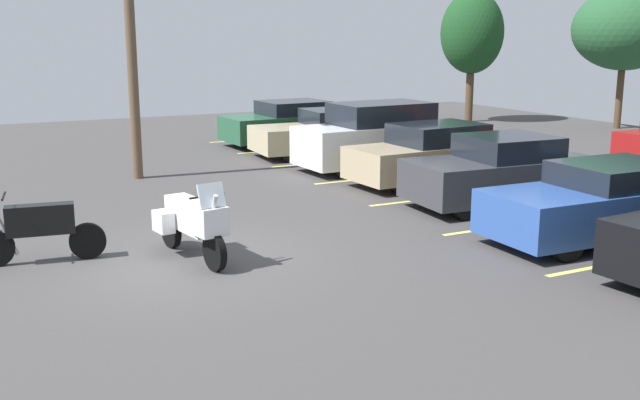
{
  "coord_description": "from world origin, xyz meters",
  "views": [
    {
      "loc": [
        11.79,
        -3.53,
        3.77
      ],
      "look_at": [
        1.11,
        1.89,
        1.07
      ],
      "focal_mm": 41.96,
      "sensor_mm": 36.0,
      "label": 1
    }
  ],
  "objects_px": {
    "car_tan": "(434,154)",
    "car_charcoal": "(502,172)",
    "motorcycle_touring": "(193,221)",
    "car_champagne": "(332,132)",
    "car_blue": "(606,202)",
    "motorcycle_second": "(40,228)",
    "utility_pole": "(130,19)",
    "car_green": "(291,123)",
    "car_white": "(378,136)"
  },
  "relations": [
    {
      "from": "motorcycle_touring",
      "to": "car_champagne",
      "type": "xyz_separation_m",
      "value": [
        -8.82,
        7.28,
        0.02
      ]
    },
    {
      "from": "car_green",
      "to": "car_charcoal",
      "type": "distance_m",
      "value": 10.62
    },
    {
      "from": "motorcycle_touring",
      "to": "car_green",
      "type": "height_order",
      "value": "car_green"
    },
    {
      "from": "car_blue",
      "to": "car_champagne",
      "type": "bearing_deg",
      "value": 179.64
    },
    {
      "from": "car_tan",
      "to": "motorcycle_touring",
      "type": "bearing_deg",
      "value": -64.11
    },
    {
      "from": "motorcycle_touring",
      "to": "car_champagne",
      "type": "distance_m",
      "value": 11.44
    },
    {
      "from": "car_white",
      "to": "utility_pole",
      "type": "bearing_deg",
      "value": -104.06
    },
    {
      "from": "motorcycle_second",
      "to": "utility_pole",
      "type": "bearing_deg",
      "value": 154.27
    },
    {
      "from": "car_charcoal",
      "to": "car_blue",
      "type": "distance_m",
      "value": 3.03
    },
    {
      "from": "car_tan",
      "to": "car_charcoal",
      "type": "distance_m",
      "value": 2.8
    },
    {
      "from": "utility_pole",
      "to": "car_green",
      "type": "bearing_deg",
      "value": 121.32
    },
    {
      "from": "motorcycle_second",
      "to": "car_charcoal",
      "type": "bearing_deg",
      "value": 88.98
    },
    {
      "from": "car_champagne",
      "to": "car_tan",
      "type": "distance_m",
      "value": 5.19
    },
    {
      "from": "motorcycle_second",
      "to": "car_tan",
      "type": "distance_m",
      "value": 10.16
    },
    {
      "from": "motorcycle_touring",
      "to": "car_charcoal",
      "type": "height_order",
      "value": "car_charcoal"
    },
    {
      "from": "motorcycle_second",
      "to": "car_charcoal",
      "type": "xyz_separation_m",
      "value": [
        0.17,
        9.64,
        0.16
      ]
    },
    {
      "from": "utility_pole",
      "to": "car_white",
      "type": "bearing_deg",
      "value": 75.94
    },
    {
      "from": "car_tan",
      "to": "car_charcoal",
      "type": "xyz_separation_m",
      "value": [
        2.8,
        -0.17,
        0.01
      ]
    },
    {
      "from": "car_green",
      "to": "car_champagne",
      "type": "height_order",
      "value": "car_green"
    },
    {
      "from": "car_champagne",
      "to": "car_charcoal",
      "type": "distance_m",
      "value": 7.98
    },
    {
      "from": "utility_pole",
      "to": "car_blue",
      "type": "bearing_deg",
      "value": 32.61
    },
    {
      "from": "motorcycle_touring",
      "to": "car_blue",
      "type": "relative_size",
      "value": 0.49
    },
    {
      "from": "motorcycle_touring",
      "to": "car_charcoal",
      "type": "xyz_separation_m",
      "value": [
        -0.84,
        7.33,
        0.07
      ]
    },
    {
      "from": "motorcycle_touring",
      "to": "car_charcoal",
      "type": "distance_m",
      "value": 7.37
    },
    {
      "from": "motorcycle_touring",
      "to": "car_tan",
      "type": "bearing_deg",
      "value": 115.89
    },
    {
      "from": "car_tan",
      "to": "car_charcoal",
      "type": "height_order",
      "value": "car_charcoal"
    },
    {
      "from": "car_tan",
      "to": "utility_pole",
      "type": "relative_size",
      "value": 0.58
    },
    {
      "from": "motorcycle_touring",
      "to": "utility_pole",
      "type": "distance_m",
      "value": 8.46
    },
    {
      "from": "motorcycle_second",
      "to": "car_blue",
      "type": "distance_m",
      "value": 10.05
    },
    {
      "from": "car_green",
      "to": "utility_pole",
      "type": "distance_m",
      "value": 8.0
    },
    {
      "from": "motorcycle_second",
      "to": "car_champagne",
      "type": "height_order",
      "value": "car_champagne"
    },
    {
      "from": "motorcycle_touring",
      "to": "motorcycle_second",
      "type": "xyz_separation_m",
      "value": [
        -1.01,
        -2.32,
        -0.09
      ]
    },
    {
      "from": "car_green",
      "to": "car_blue",
      "type": "relative_size",
      "value": 1.0
    },
    {
      "from": "car_white",
      "to": "car_charcoal",
      "type": "bearing_deg",
      "value": 0.3
    },
    {
      "from": "car_charcoal",
      "to": "car_blue",
      "type": "bearing_deg",
      "value": -2.19
    },
    {
      "from": "motorcycle_touring",
      "to": "car_blue",
      "type": "xyz_separation_m",
      "value": [
        2.18,
        7.21,
        0.02
      ]
    },
    {
      "from": "motorcycle_second",
      "to": "car_white",
      "type": "height_order",
      "value": "car_white"
    },
    {
      "from": "car_champagne",
      "to": "utility_pole",
      "type": "xyz_separation_m",
      "value": [
        1.14,
        -6.38,
        3.4
      ]
    },
    {
      "from": "car_champagne",
      "to": "car_blue",
      "type": "xyz_separation_m",
      "value": [
        11.01,
        -0.07,
        -0.0
      ]
    },
    {
      "from": "car_green",
      "to": "utility_pole",
      "type": "bearing_deg",
      "value": -58.68
    },
    {
      "from": "motorcycle_second",
      "to": "car_blue",
      "type": "height_order",
      "value": "car_blue"
    },
    {
      "from": "car_tan",
      "to": "car_white",
      "type": "bearing_deg",
      "value": -175.45
    },
    {
      "from": "car_green",
      "to": "car_tan",
      "type": "bearing_deg",
      "value": 2.94
    },
    {
      "from": "car_champagne",
      "to": "utility_pole",
      "type": "bearing_deg",
      "value": -79.9
    },
    {
      "from": "motorcycle_touring",
      "to": "car_champagne",
      "type": "height_order",
      "value": "motorcycle_touring"
    },
    {
      "from": "car_green",
      "to": "car_white",
      "type": "xyz_separation_m",
      "value": [
        5.37,
        0.21,
        0.18
      ]
    },
    {
      "from": "car_tan",
      "to": "car_blue",
      "type": "relative_size",
      "value": 0.96
    },
    {
      "from": "car_champagne",
      "to": "motorcycle_second",
      "type": "bearing_deg",
      "value": -50.87
    },
    {
      "from": "car_green",
      "to": "car_charcoal",
      "type": "bearing_deg",
      "value": 1.26
    },
    {
      "from": "motorcycle_second",
      "to": "car_green",
      "type": "bearing_deg",
      "value": 137.97
    }
  ]
}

